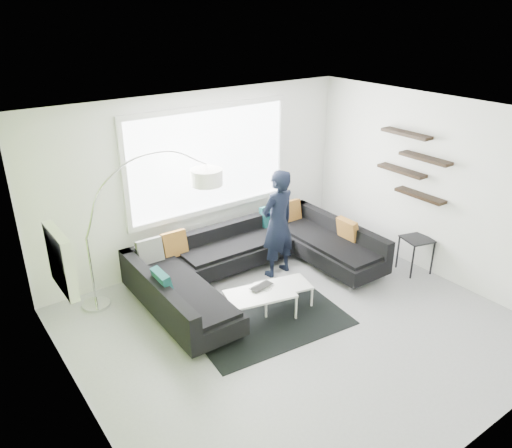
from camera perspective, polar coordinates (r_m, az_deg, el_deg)
The scene contains 9 objects.
ground at distance 6.89m, azimuth 4.58°, elevation -11.66°, with size 5.50×5.50×0.00m, color gray.
room_shell at distance 6.19m, azimuth 4.17°, elevation 3.13°, with size 5.54×5.04×2.82m.
sectional_sofa at distance 7.64m, azimuth 0.35°, elevation -4.68°, with size 3.58×2.23×0.77m.
rug at distance 7.03m, azimuth 1.08°, elevation -10.67°, with size 2.09×1.52×0.01m, color black.
coffee_table at distance 7.09m, azimuth 1.82°, elevation -8.57°, with size 1.18×0.69×0.39m, color white.
arc_lamp at distance 7.14m, azimuth -18.82°, elevation -1.55°, with size 2.03×0.91×2.16m, color silver, non-canonical shape.
side_table at distance 8.43m, azimuth 17.71°, elevation -3.37°, with size 0.43×0.43×0.58m, color black.
person at distance 7.73m, azimuth 2.49°, elevation 0.04°, with size 0.68×0.48×1.74m, color black.
laptop at distance 6.93m, azimuth 0.92°, elevation -7.35°, with size 0.38×0.28×0.03m, color black.
Camera 1 is at (-3.70, -4.20, 4.01)m, focal length 35.00 mm.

